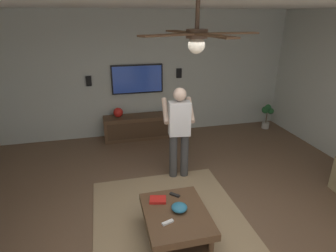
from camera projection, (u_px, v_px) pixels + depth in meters
The scene contains 16 objects.
ground_plane at pixel (186, 229), 3.82m from camera, with size 8.50×8.50×0.00m, color brown.
wall_back_tv at pixel (143, 75), 6.53m from camera, with size 0.10×7.28×2.87m, color #B2B7AD.
area_rug at pixel (172, 226), 3.87m from camera, with size 2.68×2.13×0.01m, color #9E8460.
coffee_table at pixel (176, 219), 3.58m from camera, with size 1.00×0.80×0.40m.
media_console at pixel (141, 127), 6.62m from camera, with size 0.45×1.70×0.55m.
tv at pixel (137, 79), 6.44m from camera, with size 0.05×1.19×0.67m.
person_standing at pixel (179, 128), 4.78m from camera, with size 0.58×0.58×1.64m.
potted_plant_short at pixel (267, 113), 7.11m from camera, with size 0.25×0.30×0.66m.
bowl at pixel (179, 207), 3.56m from camera, with size 0.20×0.20×0.09m, color teal.
remote_white at pixel (168, 222), 3.35m from camera, with size 0.15×0.04×0.02m, color white.
remote_black at pixel (175, 195), 3.87m from camera, with size 0.15×0.04×0.02m, color black.
book at pixel (158, 200), 3.75m from camera, with size 0.22×0.16×0.04m, color red.
vase_round at pixel (118, 112), 6.40m from camera, with size 0.22×0.22×0.22m, color red.
wall_speaker_left at pixel (179, 73), 6.63m from camera, with size 0.06×0.12×0.22m, color black.
wall_speaker_right at pixel (89, 81), 6.21m from camera, with size 0.06×0.12×0.22m, color black.
ceiling_fan at pixel (197, 37), 2.55m from camera, with size 1.20×1.17×0.46m.
Camera 1 is at (-2.89, 0.96, 2.72)m, focal length 29.89 mm.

